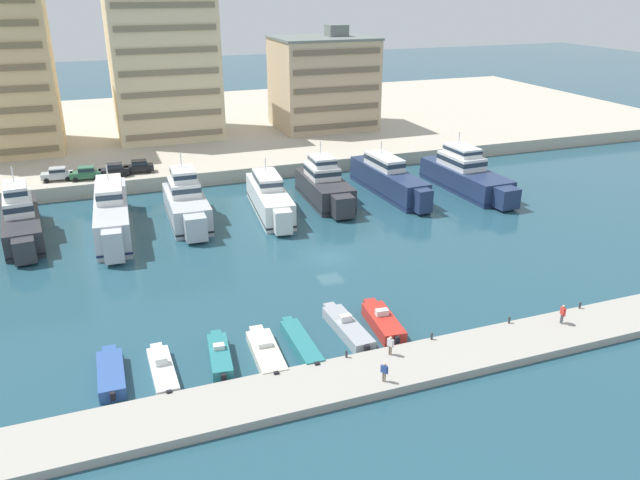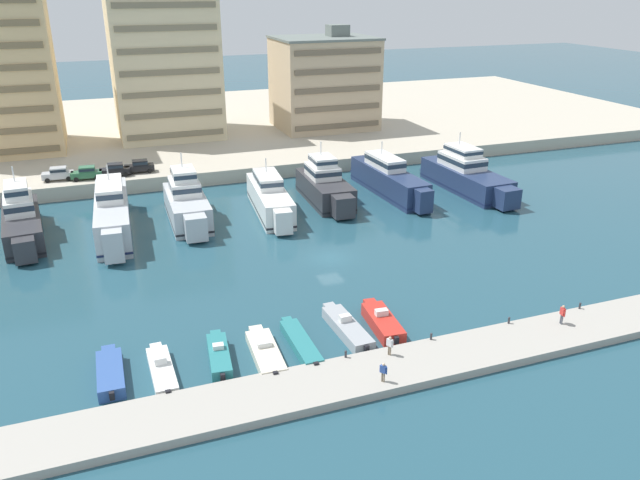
{
  "view_description": "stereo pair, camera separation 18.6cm",
  "coord_description": "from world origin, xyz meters",
  "px_view_note": "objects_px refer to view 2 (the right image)",
  "views": [
    {
      "loc": [
        -22.3,
        -56.73,
        27.34
      ],
      "look_at": [
        -1.4,
        -0.57,
        2.5
      ],
      "focal_mm": 35.0,
      "sensor_mm": 36.0,
      "label": 1
    },
    {
      "loc": [
        -22.13,
        -56.79,
        27.34
      ],
      "look_at": [
        -1.4,
        -0.57,
        2.5
      ],
      "focal_mm": 35.0,
      "sensor_mm": 36.0,
      "label": 2
    }
  ],
  "objects_px": {
    "car_silver_far_left": "(58,173)",
    "yacht_silver_mid_left": "(187,204)",
    "motorboat_teal_center": "(300,343)",
    "yacht_silver_left": "(112,213)",
    "pedestrian_near_edge": "(383,371)",
    "motorboat_white_left": "(162,370)",
    "yacht_white_center_left": "(270,198)",
    "yacht_navy_mid_right": "(466,175)",
    "motorboat_cream_center_left": "(265,352)",
    "motorboat_blue_far_left": "(110,373)",
    "car_black_center_left": "(140,166)",
    "yacht_charcoal_far_left": "(22,220)",
    "motorboat_teal_mid_left": "(219,356)",
    "yacht_navy_center_right": "(389,179)",
    "pedestrian_far_side": "(390,344)",
    "motorboat_red_mid_right": "(382,322)",
    "car_black_mid_left": "(115,169)",
    "pedestrian_mid_deck": "(563,313)",
    "car_green_left": "(87,172)",
    "yacht_charcoal_center": "(325,186)",
    "motorboat_grey_center_right": "(347,327)"
  },
  "relations": [
    {
      "from": "motorboat_teal_mid_left",
      "to": "car_black_center_left",
      "type": "distance_m",
      "value": 48.91
    },
    {
      "from": "yacht_charcoal_center",
      "to": "pedestrian_mid_deck",
      "type": "xyz_separation_m",
      "value": [
        6.78,
        -38.4,
        -0.45
      ]
    },
    {
      "from": "car_black_mid_left",
      "to": "car_black_center_left",
      "type": "distance_m",
      "value": 3.49
    },
    {
      "from": "yacht_navy_center_right",
      "to": "yacht_navy_mid_right",
      "type": "height_order",
      "value": "yacht_navy_mid_right"
    },
    {
      "from": "motorboat_blue_far_left",
      "to": "motorboat_teal_center",
      "type": "height_order",
      "value": "motorboat_blue_far_left"
    },
    {
      "from": "yacht_navy_center_right",
      "to": "pedestrian_mid_deck",
      "type": "bearing_deg",
      "value": -93.98
    },
    {
      "from": "yacht_navy_center_right",
      "to": "motorboat_teal_center",
      "type": "xyz_separation_m",
      "value": [
        -24.13,
        -33.24,
        -1.69
      ]
    },
    {
      "from": "motorboat_teal_center",
      "to": "motorboat_red_mid_right",
      "type": "xyz_separation_m",
      "value": [
        7.52,
        0.5,
        0.17
      ]
    },
    {
      "from": "yacht_navy_mid_right",
      "to": "motorboat_teal_mid_left",
      "type": "xyz_separation_m",
      "value": [
        -41.73,
        -30.89,
        -1.62
      ]
    },
    {
      "from": "car_silver_far_left",
      "to": "yacht_silver_mid_left",
      "type": "bearing_deg",
      "value": -48.56
    },
    {
      "from": "yacht_charcoal_far_left",
      "to": "pedestrian_mid_deck",
      "type": "xyz_separation_m",
      "value": [
        43.93,
        -38.43,
        -0.49
      ]
    },
    {
      "from": "motorboat_teal_center",
      "to": "yacht_white_center_left",
      "type": "bearing_deg",
      "value": 78.27
    },
    {
      "from": "motorboat_red_mid_right",
      "to": "car_black_center_left",
      "type": "distance_m",
      "value": 50.88
    },
    {
      "from": "motorboat_grey_center_right",
      "to": "car_black_center_left",
      "type": "relative_size",
      "value": 1.92
    },
    {
      "from": "pedestrian_near_edge",
      "to": "yacht_charcoal_center",
      "type": "bearing_deg",
      "value": 75.0
    },
    {
      "from": "motorboat_teal_mid_left",
      "to": "motorboat_grey_center_right",
      "type": "bearing_deg",
      "value": 3.46
    },
    {
      "from": "motorboat_white_left",
      "to": "car_silver_far_left",
      "type": "relative_size",
      "value": 1.7
    },
    {
      "from": "car_black_center_left",
      "to": "motorboat_blue_far_left",
      "type": "bearing_deg",
      "value": -98.03
    },
    {
      "from": "yacht_charcoal_center",
      "to": "yacht_white_center_left",
      "type": "bearing_deg",
      "value": -168.84
    },
    {
      "from": "yacht_silver_left",
      "to": "yacht_charcoal_far_left",
      "type": "bearing_deg",
      "value": 170.72
    },
    {
      "from": "car_black_mid_left",
      "to": "pedestrian_mid_deck",
      "type": "bearing_deg",
      "value": -58.52
    },
    {
      "from": "yacht_silver_left",
      "to": "yacht_navy_mid_right",
      "type": "distance_m",
      "value": 47.73
    },
    {
      "from": "yacht_charcoal_far_left",
      "to": "yacht_navy_mid_right",
      "type": "xyz_separation_m",
      "value": [
        57.6,
        -2.25,
        -0.02
      ]
    },
    {
      "from": "yacht_white_center_left",
      "to": "motorboat_red_mid_right",
      "type": "relative_size",
      "value": 2.51
    },
    {
      "from": "motorboat_white_left",
      "to": "car_black_mid_left",
      "type": "height_order",
      "value": "car_black_mid_left"
    },
    {
      "from": "yacht_charcoal_far_left",
      "to": "motorboat_teal_mid_left",
      "type": "xyz_separation_m",
      "value": [
        15.87,
        -33.14,
        -1.63
      ]
    },
    {
      "from": "yacht_silver_left",
      "to": "pedestrian_near_edge",
      "type": "xyz_separation_m",
      "value": [
        16.38,
        -39.09,
        -0.72
      ]
    },
    {
      "from": "yacht_silver_mid_left",
      "to": "yacht_navy_center_right",
      "type": "height_order",
      "value": "yacht_silver_mid_left"
    },
    {
      "from": "yacht_charcoal_far_left",
      "to": "pedestrian_far_side",
      "type": "xyz_separation_m",
      "value": [
        28.24,
        -37.71,
        -0.56
      ]
    },
    {
      "from": "pedestrian_near_edge",
      "to": "pedestrian_far_side",
      "type": "bearing_deg",
      "value": 56.5
    },
    {
      "from": "motorboat_cream_center_left",
      "to": "pedestrian_far_side",
      "type": "relative_size",
      "value": 4.58
    },
    {
      "from": "yacht_navy_center_right",
      "to": "pedestrian_near_edge",
      "type": "xyz_separation_m",
      "value": [
        -20.35,
        -40.68,
        -0.48
      ]
    },
    {
      "from": "yacht_silver_mid_left",
      "to": "motorboat_red_mid_right",
      "type": "xyz_separation_m",
      "value": [
        11.37,
        -31.55,
        -1.74
      ]
    },
    {
      "from": "yacht_silver_left",
      "to": "motorboat_red_mid_right",
      "type": "relative_size",
      "value": 2.96
    },
    {
      "from": "motorboat_white_left",
      "to": "motorboat_red_mid_right",
      "type": "distance_m",
      "value": 18.52
    },
    {
      "from": "car_green_left",
      "to": "pedestrian_far_side",
      "type": "distance_m",
      "value": 56.46
    },
    {
      "from": "yacht_navy_mid_right",
      "to": "motorboat_cream_center_left",
      "type": "relative_size",
      "value": 2.6
    },
    {
      "from": "yacht_silver_mid_left",
      "to": "motorboat_red_mid_right",
      "type": "distance_m",
      "value": 33.58
    },
    {
      "from": "motorboat_red_mid_right",
      "to": "pedestrian_far_side",
      "type": "relative_size",
      "value": 4.31
    },
    {
      "from": "yacht_charcoal_far_left",
      "to": "yacht_white_center_left",
      "type": "height_order",
      "value": "yacht_charcoal_far_left"
    },
    {
      "from": "yacht_charcoal_far_left",
      "to": "car_silver_far_left",
      "type": "bearing_deg",
      "value": 76.57
    },
    {
      "from": "motorboat_teal_center",
      "to": "motorboat_red_mid_right",
      "type": "distance_m",
      "value": 7.54
    },
    {
      "from": "motorboat_blue_far_left",
      "to": "car_black_center_left",
      "type": "distance_m",
      "value": 48.72
    },
    {
      "from": "motorboat_blue_far_left",
      "to": "motorboat_grey_center_right",
      "type": "distance_m",
      "value": 18.99
    },
    {
      "from": "yacht_silver_left",
      "to": "car_black_center_left",
      "type": "bearing_deg",
      "value": 74.64
    },
    {
      "from": "yacht_navy_center_right",
      "to": "motorboat_red_mid_right",
      "type": "xyz_separation_m",
      "value": [
        -16.61,
        -32.73,
        -1.52
      ]
    },
    {
      "from": "motorboat_teal_center",
      "to": "car_silver_far_left",
      "type": "relative_size",
      "value": 1.87
    },
    {
      "from": "yacht_navy_mid_right",
      "to": "motorboat_grey_center_right",
      "type": "xyz_separation_m",
      "value": [
        -30.78,
        -30.23,
        -1.67
      ]
    },
    {
      "from": "yacht_navy_mid_right",
      "to": "pedestrian_near_edge",
      "type": "distance_m",
      "value": 49.61
    },
    {
      "from": "yacht_silver_mid_left",
      "to": "motorboat_teal_mid_left",
      "type": "height_order",
      "value": "yacht_silver_mid_left"
    }
  ]
}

